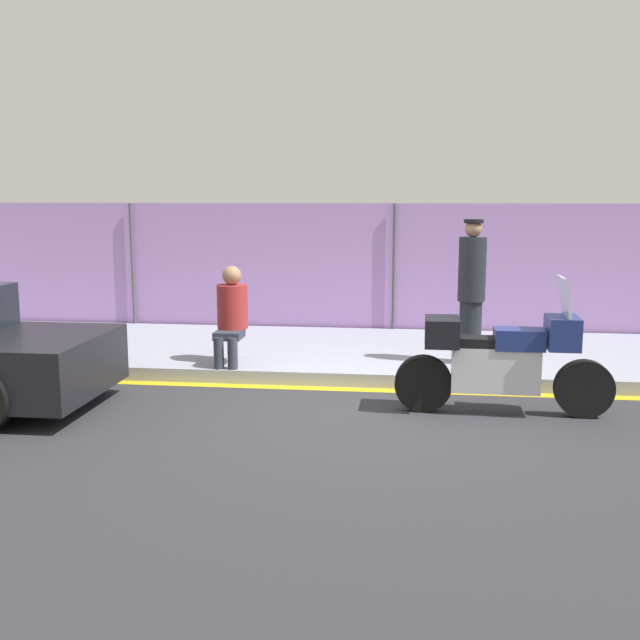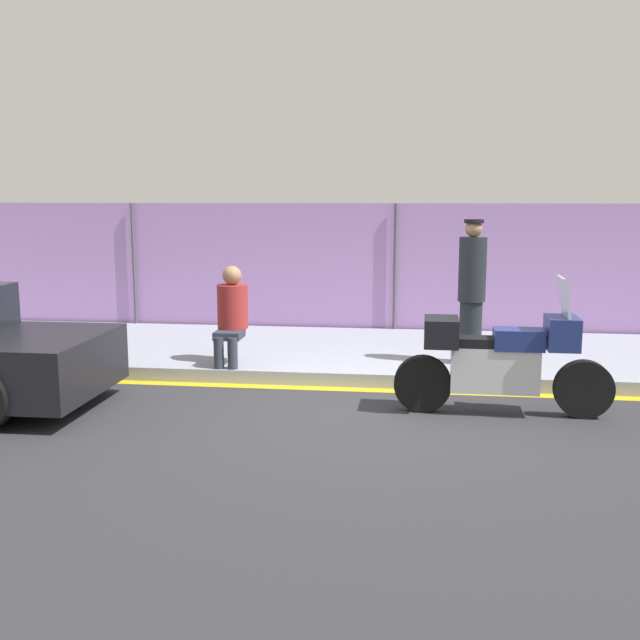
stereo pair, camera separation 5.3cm
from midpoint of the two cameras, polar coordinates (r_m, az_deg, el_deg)
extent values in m
plane|color=#2D2D33|center=(8.09, 4.58, -7.24)|extent=(120.00, 120.00, 0.00)
cube|color=#8E93A3|center=(10.71, 5.21, -2.62)|extent=(32.53, 3.21, 0.17)
cube|color=gold|center=(9.08, 4.86, -5.37)|extent=(32.53, 0.18, 0.01)
cube|color=#AD7FC6|center=(12.23, 5.54, 3.69)|extent=(30.91, 0.08, 2.20)
cylinder|color=#4C4C51|center=(13.00, -14.19, 3.78)|extent=(0.05, 0.05, 2.20)
cylinder|color=#4C4C51|center=(12.13, 5.53, 3.64)|extent=(0.05, 0.05, 2.20)
cylinder|color=black|center=(8.38, 19.30, -4.97)|extent=(0.62, 0.15, 0.62)
cylinder|color=black|center=(8.21, 7.69, -4.82)|extent=(0.62, 0.15, 0.62)
cube|color=silver|center=(8.20, 13.02, -3.68)|extent=(0.93, 0.29, 0.49)
cube|color=navy|center=(8.16, 14.75, -1.41)|extent=(0.52, 0.31, 0.22)
cube|color=black|center=(8.13, 12.39, -1.64)|extent=(0.60, 0.29, 0.10)
cube|color=navy|center=(8.21, 17.80, -0.92)|extent=(0.33, 0.48, 0.34)
cube|color=silver|center=(8.16, 17.94, 1.71)|extent=(0.11, 0.42, 0.42)
cube|color=black|center=(8.09, 9.09, -0.88)|extent=(0.37, 0.51, 0.30)
cylinder|color=#1E2328|center=(9.84, 11.21, -0.91)|extent=(0.29, 0.29, 0.81)
cylinder|color=#1E2328|center=(9.73, 11.37, 3.81)|extent=(0.35, 0.35, 0.81)
sphere|color=#A37556|center=(9.70, 11.47, 6.85)|extent=(0.22, 0.22, 0.22)
cylinder|color=black|center=(9.69, 11.48, 7.39)|extent=(0.25, 0.25, 0.05)
cylinder|color=#2D3342|center=(9.47, -7.88, -2.51)|extent=(0.13, 0.13, 0.40)
cylinder|color=#2D3342|center=(9.43, -6.84, -2.54)|extent=(0.13, 0.13, 0.40)
cube|color=#2D3342|center=(9.60, -7.09, -1.11)|extent=(0.34, 0.40, 0.10)
cylinder|color=maroon|center=(9.74, -6.85, 1.02)|extent=(0.40, 0.40, 0.57)
sphere|color=#A37556|center=(9.69, -6.90, 3.40)|extent=(0.25, 0.25, 0.25)
cylinder|color=black|center=(9.53, -19.57, -3.06)|extent=(0.69, 0.22, 0.69)
camera|label=1|loc=(0.03, -90.16, -0.03)|focal=42.00mm
camera|label=2|loc=(0.03, 89.84, 0.03)|focal=42.00mm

